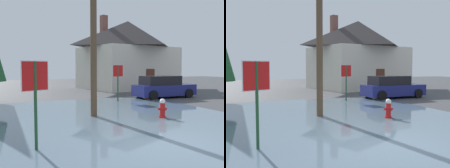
% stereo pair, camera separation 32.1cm
% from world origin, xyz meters
% --- Properties ---
extents(ground_plane, '(80.00, 80.00, 0.10)m').
position_xyz_m(ground_plane, '(0.00, 0.00, -0.05)').
color(ground_plane, '#424244').
extents(flood_puddle, '(12.05, 12.57, 0.03)m').
position_xyz_m(flood_puddle, '(-0.58, 4.19, 0.02)').
color(flood_puddle, slate).
rests_on(flood_puddle, ground).
extents(stop_sign_near, '(0.73, 0.33, 2.34)m').
position_xyz_m(stop_sign_near, '(-3.54, 0.93, 1.68)').
color(stop_sign_near, '#1E4C28').
rests_on(stop_sign_near, ground).
extents(fire_hydrant, '(0.42, 0.36, 0.84)m').
position_xyz_m(fire_hydrant, '(1.97, 3.12, 0.41)').
color(fire_hydrant, red).
rests_on(fire_hydrant, ground).
extents(utility_pole, '(1.60, 0.28, 9.20)m').
position_xyz_m(utility_pole, '(-0.56, 4.65, 4.78)').
color(utility_pole, brown).
rests_on(utility_pole, ground).
extents(stop_sign_far, '(0.76, 0.09, 2.31)m').
position_xyz_m(stop_sign_far, '(2.62, 8.80, 1.65)').
color(stop_sign_far, '#1E4C28').
rests_on(stop_sign_far, ground).
extents(house, '(10.31, 8.76, 7.35)m').
position_xyz_m(house, '(8.02, 17.67, 3.54)').
color(house, silver).
rests_on(house, ground).
extents(parked_car, '(4.42, 1.96, 1.55)m').
position_xyz_m(parked_car, '(6.37, 9.21, 0.74)').
color(parked_car, navy).
rests_on(parked_car, ground).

